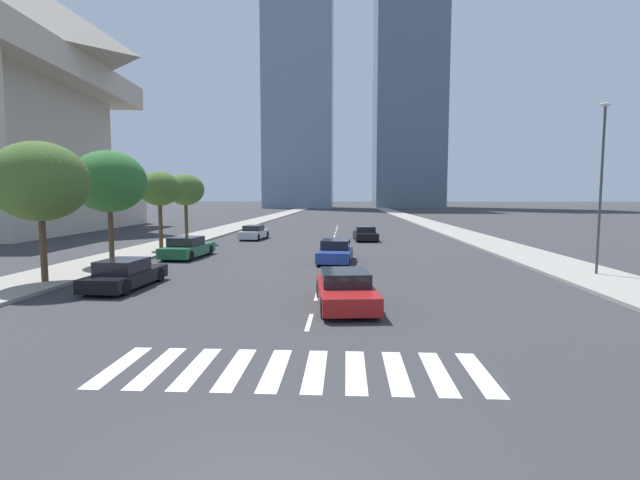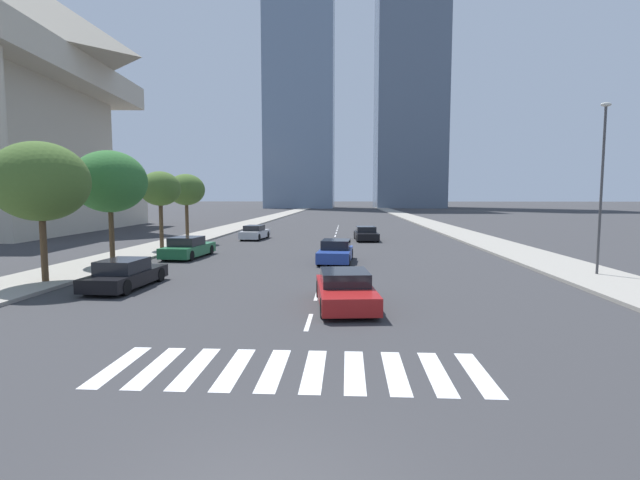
{
  "view_description": "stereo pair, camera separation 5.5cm",
  "coord_description": "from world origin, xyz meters",
  "px_view_note": "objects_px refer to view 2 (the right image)",
  "views": [
    {
      "loc": [
        1.12,
        -5.23,
        3.86
      ],
      "look_at": [
        0.0,
        14.83,
        2.0
      ],
      "focal_mm": 26.16,
      "sensor_mm": 36.0,
      "label": 1
    },
    {
      "loc": [
        1.17,
        -5.23,
        3.86
      ],
      "look_at": [
        0.0,
        14.83,
        2.0
      ],
      "focal_mm": 26.16,
      "sensor_mm": 36.0,
      "label": 2
    }
  ],
  "objects_px": {
    "street_tree_second": "(110,182)",
    "street_tree_third": "(160,189)",
    "street_tree_nearest": "(40,182)",
    "sedan_black_3": "(125,275)",
    "sedan_red_5": "(345,290)",
    "street_tree_fourth": "(186,190)",
    "street_lamp_east": "(602,177)",
    "sedan_blue_0": "(336,252)",
    "sedan_green_1": "(188,248)",
    "sedan_silver_4": "(255,233)",
    "sedan_black_2": "(366,234)"
  },
  "relations": [
    {
      "from": "sedan_blue_0",
      "to": "sedan_green_1",
      "type": "relative_size",
      "value": 0.93
    },
    {
      "from": "sedan_black_3",
      "to": "sedan_red_5",
      "type": "height_order",
      "value": "sedan_black_3"
    },
    {
      "from": "street_tree_second",
      "to": "street_tree_fourth",
      "type": "xyz_separation_m",
      "value": [
        0.0,
        12.49,
        -0.27
      ]
    },
    {
      "from": "sedan_red_5",
      "to": "street_lamp_east",
      "type": "xyz_separation_m",
      "value": [
        12.15,
        6.73,
        4.25
      ]
    },
    {
      "from": "sedan_green_1",
      "to": "street_tree_nearest",
      "type": "xyz_separation_m",
      "value": [
        -3.19,
        -9.39,
        3.91
      ]
    },
    {
      "from": "sedan_silver_4",
      "to": "street_tree_third",
      "type": "relative_size",
      "value": 0.81
    },
    {
      "from": "street_tree_nearest",
      "to": "sedan_green_1",
      "type": "bearing_deg",
      "value": 71.26
    },
    {
      "from": "sedan_black_3",
      "to": "street_tree_third",
      "type": "xyz_separation_m",
      "value": [
        -3.93,
        13.64,
        3.85
      ]
    },
    {
      "from": "sedan_blue_0",
      "to": "street_lamp_east",
      "type": "xyz_separation_m",
      "value": [
        12.77,
        -4.44,
        4.22
      ]
    },
    {
      "from": "sedan_red_5",
      "to": "sedan_black_3",
      "type": "bearing_deg",
      "value": -112.12
    },
    {
      "from": "street_tree_third",
      "to": "street_lamp_east",
      "type": "bearing_deg",
      "value": -20.72
    },
    {
      "from": "sedan_black_3",
      "to": "street_lamp_east",
      "type": "height_order",
      "value": "street_lamp_east"
    },
    {
      "from": "sedan_black_3",
      "to": "sedan_red_5",
      "type": "xyz_separation_m",
      "value": [
        9.35,
        -2.71,
        0.0
      ]
    },
    {
      "from": "sedan_black_3",
      "to": "street_lamp_east",
      "type": "xyz_separation_m",
      "value": [
        21.5,
        4.02,
        4.25
      ]
    },
    {
      "from": "sedan_blue_0",
      "to": "street_tree_fourth",
      "type": "height_order",
      "value": "street_tree_fourth"
    },
    {
      "from": "sedan_green_1",
      "to": "street_tree_second",
      "type": "bearing_deg",
      "value": 141.66
    },
    {
      "from": "sedan_blue_0",
      "to": "sedan_black_3",
      "type": "height_order",
      "value": "sedan_blue_0"
    },
    {
      "from": "sedan_red_5",
      "to": "street_tree_nearest",
      "type": "xyz_separation_m",
      "value": [
        -13.28,
        3.31,
        3.95
      ]
    },
    {
      "from": "street_tree_nearest",
      "to": "street_tree_second",
      "type": "height_order",
      "value": "street_tree_second"
    },
    {
      "from": "sedan_blue_0",
      "to": "sedan_black_3",
      "type": "xyz_separation_m",
      "value": [
        -8.74,
        -8.46,
        -0.03
      ]
    },
    {
      "from": "street_tree_third",
      "to": "sedan_green_1",
      "type": "bearing_deg",
      "value": -48.9
    },
    {
      "from": "street_tree_nearest",
      "to": "street_tree_second",
      "type": "distance_m",
      "value": 5.96
    },
    {
      "from": "sedan_silver_4",
      "to": "street_tree_fourth",
      "type": "bearing_deg",
      "value": 134.01
    },
    {
      "from": "sedan_black_2",
      "to": "street_tree_nearest",
      "type": "relative_size",
      "value": 0.78
    },
    {
      "from": "sedan_blue_0",
      "to": "street_tree_second",
      "type": "relative_size",
      "value": 0.72
    },
    {
      "from": "sedan_green_1",
      "to": "street_tree_second",
      "type": "distance_m",
      "value": 6.23
    },
    {
      "from": "street_tree_second",
      "to": "street_tree_third",
      "type": "bearing_deg",
      "value": 90.0
    },
    {
      "from": "sedan_blue_0",
      "to": "sedan_green_1",
      "type": "bearing_deg",
      "value": -95.65
    },
    {
      "from": "sedan_red_5",
      "to": "street_tree_second",
      "type": "height_order",
      "value": "street_tree_second"
    },
    {
      "from": "sedan_blue_0",
      "to": "sedan_green_1",
      "type": "xyz_separation_m",
      "value": [
        -9.48,
        1.53,
        0.01
      ]
    },
    {
      "from": "sedan_black_3",
      "to": "sedan_silver_4",
      "type": "relative_size",
      "value": 1.03
    },
    {
      "from": "sedan_red_5",
      "to": "sedan_green_1",
      "type": "bearing_deg",
      "value": -147.46
    },
    {
      "from": "sedan_blue_0",
      "to": "street_tree_third",
      "type": "relative_size",
      "value": 0.82
    },
    {
      "from": "street_lamp_east",
      "to": "street_tree_nearest",
      "type": "xyz_separation_m",
      "value": [
        -25.43,
        -3.42,
        -0.3
      ]
    },
    {
      "from": "sedan_black_3",
      "to": "street_tree_fourth",
      "type": "xyz_separation_m",
      "value": [
        -3.93,
        19.04,
        3.87
      ]
    },
    {
      "from": "street_tree_second",
      "to": "sedan_green_1",
      "type": "bearing_deg",
      "value": 47.18
    },
    {
      "from": "street_tree_nearest",
      "to": "street_tree_fourth",
      "type": "relative_size",
      "value": 1.09
    },
    {
      "from": "sedan_red_5",
      "to": "street_tree_fourth",
      "type": "relative_size",
      "value": 0.85
    },
    {
      "from": "street_lamp_east",
      "to": "street_tree_second",
      "type": "height_order",
      "value": "street_lamp_east"
    },
    {
      "from": "sedan_green_1",
      "to": "street_tree_fourth",
      "type": "relative_size",
      "value": 0.88
    },
    {
      "from": "sedan_green_1",
      "to": "street_tree_second",
      "type": "height_order",
      "value": "street_tree_second"
    },
    {
      "from": "street_tree_fourth",
      "to": "sedan_black_3",
      "type": "bearing_deg",
      "value": -78.34
    },
    {
      "from": "street_tree_nearest",
      "to": "sedan_silver_4",
      "type": "bearing_deg",
      "value": 77.56
    },
    {
      "from": "sedan_black_3",
      "to": "sedan_red_5",
      "type": "distance_m",
      "value": 9.74
    },
    {
      "from": "sedan_black_2",
      "to": "street_tree_third",
      "type": "xyz_separation_m",
      "value": [
        -15.03,
        -8.94,
        3.85
      ]
    },
    {
      "from": "sedan_green_1",
      "to": "street_tree_third",
      "type": "distance_m",
      "value": 6.17
    },
    {
      "from": "sedan_black_2",
      "to": "sedan_red_5",
      "type": "height_order",
      "value": "sedan_black_2"
    },
    {
      "from": "street_lamp_east",
      "to": "street_tree_third",
      "type": "relative_size",
      "value": 1.47
    },
    {
      "from": "sedan_green_1",
      "to": "sedan_black_3",
      "type": "height_order",
      "value": "sedan_green_1"
    },
    {
      "from": "street_tree_second",
      "to": "street_tree_fourth",
      "type": "height_order",
      "value": "street_tree_second"
    }
  ]
}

